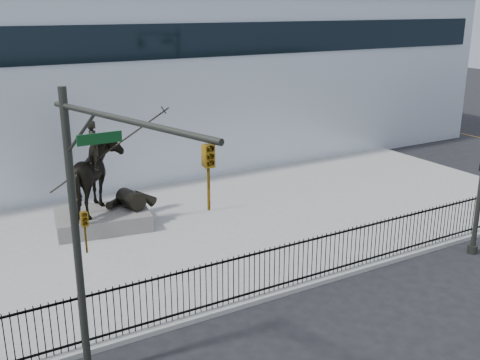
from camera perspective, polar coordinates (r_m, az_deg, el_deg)
ground at (r=17.41m, az=8.38°, el=-12.45°), size 120.00×120.00×0.00m
plaza at (r=22.67m, az=-2.66°, el=-4.75°), size 30.00×12.00×0.15m
building at (r=33.35m, az=-13.37°, el=9.83°), size 44.00×14.00×9.00m
picket_fence at (r=17.86m, az=6.00°, el=-8.27°), size 22.10×0.10×1.50m
statue_plinth at (r=22.92m, az=-13.78°, el=-3.91°), size 3.89×2.98×0.66m
equestrian_statue at (r=22.38m, az=-13.92°, el=0.23°), size 4.49×3.15×3.85m
traffic_signal_left at (r=12.29m, az=-14.37°, el=-5.04°), size 1.52×4.84×7.00m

